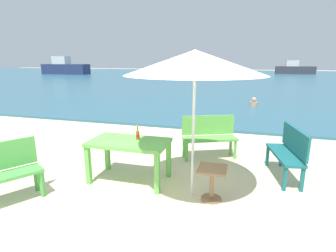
{
  "coord_description": "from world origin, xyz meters",
  "views": [
    {
      "loc": [
        1.53,
        -2.93,
        2.16
      ],
      "look_at": [
        -0.19,
        3.0,
        0.6
      ],
      "focal_mm": 28.11,
      "sensor_mm": 36.0,
      "label": 1
    }
  ],
  "objects_px": {
    "picnic_table_green": "(129,147)",
    "side_table_wood": "(212,179)",
    "swimmer_person": "(254,103)",
    "boat_sailboat": "(295,69)",
    "beer_bottle_amber": "(138,135)",
    "patio_umbrella": "(195,63)",
    "boat_tanker": "(65,68)",
    "bench_green_right": "(209,134)",
    "bench_teal_center": "(289,150)"
  },
  "relations": [
    {
      "from": "picnic_table_green",
      "to": "side_table_wood",
      "type": "distance_m",
      "value": 1.58
    },
    {
      "from": "swimmer_person",
      "to": "boat_sailboat",
      "type": "distance_m",
      "value": 32.42
    },
    {
      "from": "beer_bottle_amber",
      "to": "side_table_wood",
      "type": "height_order",
      "value": "beer_bottle_amber"
    },
    {
      "from": "beer_bottle_amber",
      "to": "patio_umbrella",
      "type": "relative_size",
      "value": 0.12
    },
    {
      "from": "patio_umbrella",
      "to": "swimmer_person",
      "type": "height_order",
      "value": "patio_umbrella"
    },
    {
      "from": "boat_sailboat",
      "to": "side_table_wood",
      "type": "bearing_deg",
      "value": -100.43
    },
    {
      "from": "picnic_table_green",
      "to": "boat_tanker",
      "type": "relative_size",
      "value": 0.2
    },
    {
      "from": "patio_umbrella",
      "to": "boat_tanker",
      "type": "height_order",
      "value": "boat_tanker"
    },
    {
      "from": "beer_bottle_amber",
      "to": "side_table_wood",
      "type": "distance_m",
      "value": 1.54
    },
    {
      "from": "boat_tanker",
      "to": "beer_bottle_amber",
      "type": "bearing_deg",
      "value": -51.17
    },
    {
      "from": "picnic_table_green",
      "to": "side_table_wood",
      "type": "height_order",
      "value": "picnic_table_green"
    },
    {
      "from": "side_table_wood",
      "to": "boat_sailboat",
      "type": "xyz_separation_m",
      "value": [
        7.47,
        40.58,
        0.45
      ]
    },
    {
      "from": "swimmer_person",
      "to": "boat_sailboat",
      "type": "xyz_separation_m",
      "value": [
        6.62,
        31.73,
        0.56
      ]
    },
    {
      "from": "bench_green_right",
      "to": "boat_tanker",
      "type": "distance_m",
      "value": 37.93
    },
    {
      "from": "swimmer_person",
      "to": "beer_bottle_amber",
      "type": "bearing_deg",
      "value": -104.89
    },
    {
      "from": "picnic_table_green",
      "to": "bench_teal_center",
      "type": "xyz_separation_m",
      "value": [
        2.78,
        0.94,
        -0.11
      ]
    },
    {
      "from": "patio_umbrella",
      "to": "swimmer_person",
      "type": "relative_size",
      "value": 5.61
    },
    {
      "from": "bench_green_right",
      "to": "patio_umbrella",
      "type": "bearing_deg",
      "value": -90.72
    },
    {
      "from": "boat_sailboat",
      "to": "boat_tanker",
      "type": "relative_size",
      "value": 0.77
    },
    {
      "from": "side_table_wood",
      "to": "beer_bottle_amber",
      "type": "bearing_deg",
      "value": 164.04
    },
    {
      "from": "side_table_wood",
      "to": "boat_sailboat",
      "type": "height_order",
      "value": "boat_sailboat"
    },
    {
      "from": "side_table_wood",
      "to": "bench_teal_center",
      "type": "xyz_separation_m",
      "value": [
        1.25,
        1.22,
        0.19
      ]
    },
    {
      "from": "patio_umbrella",
      "to": "boat_sailboat",
      "type": "bearing_deg",
      "value": 79.1
    },
    {
      "from": "swimmer_person",
      "to": "boat_sailboat",
      "type": "height_order",
      "value": "boat_sailboat"
    },
    {
      "from": "beer_bottle_amber",
      "to": "boat_sailboat",
      "type": "xyz_separation_m",
      "value": [
        8.87,
        40.18,
        -0.05
      ]
    },
    {
      "from": "beer_bottle_amber",
      "to": "patio_umbrella",
      "type": "distance_m",
      "value": 1.69
    },
    {
      "from": "beer_bottle_amber",
      "to": "bench_green_right",
      "type": "height_order",
      "value": "beer_bottle_amber"
    },
    {
      "from": "swimmer_person",
      "to": "boat_sailboat",
      "type": "bearing_deg",
      "value": 78.21
    },
    {
      "from": "picnic_table_green",
      "to": "bench_green_right",
      "type": "relative_size",
      "value": 1.13
    },
    {
      "from": "boat_tanker",
      "to": "bench_teal_center",
      "type": "bearing_deg",
      "value": -47.42
    },
    {
      "from": "swimmer_person",
      "to": "patio_umbrella",
      "type": "bearing_deg",
      "value": -97.62
    },
    {
      "from": "picnic_table_green",
      "to": "beer_bottle_amber",
      "type": "distance_m",
      "value": 0.26
    },
    {
      "from": "side_table_wood",
      "to": "swimmer_person",
      "type": "bearing_deg",
      "value": 84.54
    },
    {
      "from": "bench_green_right",
      "to": "boat_sailboat",
      "type": "distance_m",
      "value": 39.47
    },
    {
      "from": "picnic_table_green",
      "to": "boat_sailboat",
      "type": "height_order",
      "value": "boat_sailboat"
    },
    {
      "from": "beer_bottle_amber",
      "to": "side_table_wood",
      "type": "xyz_separation_m",
      "value": [
        1.4,
        -0.4,
        -0.5
      ]
    },
    {
      "from": "bench_teal_center",
      "to": "swimmer_person",
      "type": "relative_size",
      "value": 3.04
    },
    {
      "from": "side_table_wood",
      "to": "boat_tanker",
      "type": "distance_m",
      "value": 39.56
    },
    {
      "from": "beer_bottle_amber",
      "to": "patio_umbrella",
      "type": "bearing_deg",
      "value": -16.81
    },
    {
      "from": "side_table_wood",
      "to": "bench_teal_center",
      "type": "distance_m",
      "value": 1.76
    },
    {
      "from": "patio_umbrella",
      "to": "picnic_table_green",
      "type": "bearing_deg",
      "value": 170.06
    },
    {
      "from": "bench_green_right",
      "to": "swimmer_person",
      "type": "xyz_separation_m",
      "value": [
        1.15,
        6.97,
        -0.3
      ]
    },
    {
      "from": "boat_tanker",
      "to": "side_table_wood",
      "type": "bearing_deg",
      "value": -49.96
    },
    {
      "from": "side_table_wood",
      "to": "boat_sailboat",
      "type": "relative_size",
      "value": 0.1
    },
    {
      "from": "side_table_wood",
      "to": "bench_green_right",
      "type": "distance_m",
      "value": 1.92
    },
    {
      "from": "patio_umbrella",
      "to": "swimmer_person",
      "type": "bearing_deg",
      "value": 82.38
    },
    {
      "from": "swimmer_person",
      "to": "boat_tanker",
      "type": "height_order",
      "value": "boat_tanker"
    },
    {
      "from": "bench_green_right",
      "to": "boat_tanker",
      "type": "relative_size",
      "value": 0.17
    },
    {
      "from": "bench_teal_center",
      "to": "swimmer_person",
      "type": "bearing_deg",
      "value": 93.05
    },
    {
      "from": "patio_umbrella",
      "to": "boat_tanker",
      "type": "xyz_separation_m",
      "value": [
        -25.12,
        30.21,
        -1.11
      ]
    }
  ]
}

